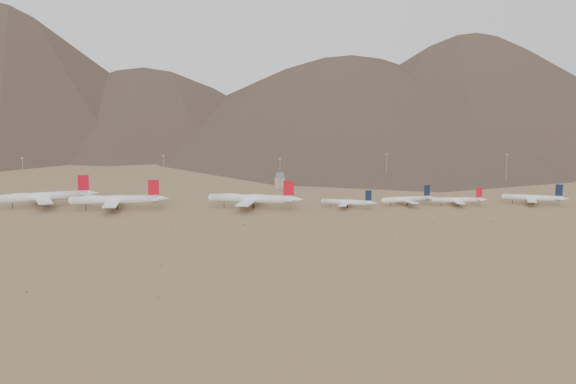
{
  "coord_description": "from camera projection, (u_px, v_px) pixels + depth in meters",
  "views": [
    {
      "loc": [
        3.18,
        -448.7,
        80.96
      ],
      "look_at": [
        31.31,
        30.0,
        10.01
      ],
      "focal_mm": 45.0,
      "sensor_mm": 36.0,
      "label": 1
    }
  ],
  "objects": [
    {
      "name": "widebody_centre",
      "position": [
        116.0,
        200.0,
        473.18
      ],
      "size": [
        65.37,
        50.32,
        19.41
      ],
      "rotation": [
        0.0,
        0.0,
        0.06
      ],
      "color": "silver",
      "rests_on": "ground"
    },
    {
      "name": "mast_far_west",
      "position": [
        23.0,
        172.0,
        559.57
      ],
      "size": [
        2.0,
        0.6,
        25.7
      ],
      "color": "gray",
      "rests_on": "ground"
    },
    {
      "name": "mast_east",
      "position": [
        386.0,
        168.0,
        592.0
      ],
      "size": [
        2.0,
        0.6,
        25.7
      ],
      "color": "gray",
      "rests_on": "ground"
    },
    {
      "name": "widebody_west",
      "position": [
        44.0,
        196.0,
        484.86
      ],
      "size": [
        65.2,
        52.09,
        20.29
      ],
      "rotation": [
        0.0,
        0.0,
        0.35
      ],
      "color": "silver",
      "rests_on": "ground"
    },
    {
      "name": "mast_west",
      "position": [
        164.0,
        169.0,
        580.21
      ],
      "size": [
        2.0,
        0.6,
        25.7
      ],
      "color": "gray",
      "rests_on": "ground"
    },
    {
      "name": "ground",
      "position": [
        241.0,
        215.0,
        454.76
      ],
      "size": [
        3000.0,
        3000.0,
        0.0
      ],
      "primitive_type": "plane",
      "color": "olive",
      "rests_on": "ground"
    },
    {
      "name": "mast_far_east",
      "position": [
        506.0,
        168.0,
        590.12
      ],
      "size": [
        2.0,
        0.6,
        25.7
      ],
      "color": "gray",
      "rests_on": "ground"
    },
    {
      "name": "narrowbody_b",
      "position": [
        408.0,
        199.0,
        490.28
      ],
      "size": [
        39.85,
        29.42,
        13.44
      ],
      "rotation": [
        0.0,
        0.0,
        0.26
      ],
      "color": "silver",
      "rests_on": "ground"
    },
    {
      "name": "control_tower",
      "position": [
        280.0,
        181.0,
        574.23
      ],
      "size": [
        8.0,
        8.0,
        12.0
      ],
      "color": "gray",
      "rests_on": "ground"
    },
    {
      "name": "desert_scrub",
      "position": [
        194.0,
        242.0,
        376.22
      ],
      "size": [
        438.69,
        181.68,
        0.78
      ],
      "color": "brown",
      "rests_on": "ground"
    },
    {
      "name": "widebody_east",
      "position": [
        252.0,
        199.0,
        478.13
      ],
      "size": [
        63.96,
        50.27,
        19.29
      ],
      "rotation": [
        0.0,
        0.0,
        -0.22
      ],
      "color": "silver",
      "rests_on": "ground"
    },
    {
      "name": "narrowbody_d",
      "position": [
        534.0,
        198.0,
        493.71
      ],
      "size": [
        42.65,
        31.83,
        14.67
      ],
      "rotation": [
        0.0,
        0.0,
        -0.34
      ],
      "color": "silver",
      "rests_on": "ground"
    },
    {
      "name": "narrowbody_a",
      "position": [
        348.0,
        202.0,
        479.42
      ],
      "size": [
        36.65,
        27.3,
        12.55
      ],
      "rotation": [
        0.0,
        0.0,
        -0.32
      ],
      "color": "silver",
      "rests_on": "ground"
    },
    {
      "name": "narrowbody_c",
      "position": [
        459.0,
        200.0,
        488.98
      ],
      "size": [
        38.24,
        27.39,
        12.61
      ],
      "rotation": [
        0.0,
        0.0,
        -0.04
      ],
      "color": "silver",
      "rests_on": "ground"
    },
    {
      "name": "mast_centre",
      "position": [
        280.0,
        173.0,
        555.89
      ],
      "size": [
        2.0,
        0.6,
        25.7
      ],
      "color": "gray",
      "rests_on": "ground"
    },
    {
      "name": "mountain_ridge",
      "position": [
        243.0,
        47.0,
        1321.58
      ],
      "size": [
        4400.0,
        1000.0,
        300.0
      ],
      "color": "#4F3C2F",
      "rests_on": "ground"
    }
  ]
}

